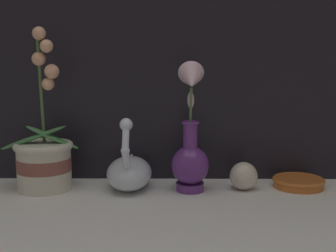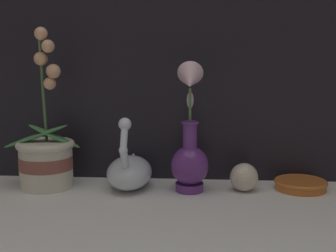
# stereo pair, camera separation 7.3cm
# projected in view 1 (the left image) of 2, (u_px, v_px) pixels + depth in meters

# --- Properties ---
(ground_plane) EXTENTS (2.80, 2.80, 0.00)m
(ground_plane) POSITION_uv_depth(u_px,v_px,m) (176.00, 200.00, 1.19)
(ground_plane) COLOR silver
(orchid_potted_plant) EXTENTS (0.22, 0.16, 0.44)m
(orchid_potted_plant) POSITION_uv_depth(u_px,v_px,m) (44.00, 157.00, 1.27)
(orchid_potted_plant) COLOR beige
(orchid_potted_plant) RESTS_ON ground_plane
(swan_figurine) EXTENTS (0.12, 0.22, 0.21)m
(swan_figurine) POSITION_uv_depth(u_px,v_px,m) (129.00, 171.00, 1.28)
(swan_figurine) COLOR silver
(swan_figurine) RESTS_ON ground_plane
(blue_vase) EXTENTS (0.10, 0.15, 0.35)m
(blue_vase) POSITION_uv_depth(u_px,v_px,m) (190.00, 148.00, 1.24)
(blue_vase) COLOR #602D7F
(blue_vase) RESTS_ON ground_plane
(glass_sphere) EXTENTS (0.08, 0.08, 0.08)m
(glass_sphere) POSITION_uv_depth(u_px,v_px,m) (244.00, 176.00, 1.27)
(glass_sphere) COLOR beige
(glass_sphere) RESTS_ON ground_plane
(amber_dish) EXTENTS (0.14, 0.14, 0.03)m
(amber_dish) POSITION_uv_depth(u_px,v_px,m) (298.00, 182.00, 1.30)
(amber_dish) COLOR #C66628
(amber_dish) RESTS_ON ground_plane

